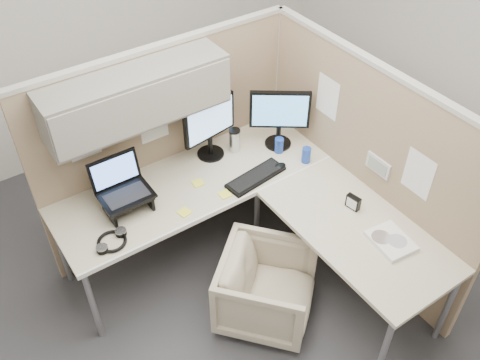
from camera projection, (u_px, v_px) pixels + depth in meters
ground at (248, 289)px, 3.96m from camera, size 4.50×4.50×0.00m
partition_back at (154, 124)px, 3.65m from camera, size 2.00×0.36×1.63m
partition_right at (359, 165)px, 3.76m from camera, size 0.07×2.03×1.63m
desk at (253, 206)px, 3.64m from camera, size 2.00×1.98×0.73m
office_chair at (267, 286)px, 3.60m from camera, size 0.83×0.82×0.62m
monitor_left at (209, 125)px, 3.80m from camera, size 0.44×0.20×0.47m
monitor_right at (280, 114)px, 3.90m from camera, size 0.38×0.29×0.47m
laptop_station at (124, 192)px, 3.48m from camera, size 0.34×0.29×0.35m
keyboard at (256, 177)px, 3.78m from camera, size 0.47×0.21×0.02m
mouse at (280, 166)px, 3.86m from camera, size 0.10×0.07×0.04m
travel_mug at (235, 140)px, 3.97m from camera, size 0.09×0.09×0.18m
soda_can_green at (306, 155)px, 3.89m from camera, size 0.07×0.07×0.12m
soda_can_silver at (279, 145)px, 3.97m from camera, size 0.07×0.07×0.12m
sticky_note_a at (184, 212)px, 3.53m from camera, size 0.09×0.09×0.01m
sticky_note_b at (225, 194)px, 3.66m from camera, size 0.08×0.08×0.01m
sticky_note_d at (198, 183)px, 3.74m from camera, size 0.08×0.08×0.01m
headphones at (112, 241)px, 3.32m from camera, size 0.24×0.24×0.03m
paper_stack at (391, 241)px, 3.32m from camera, size 0.24×0.30×0.03m
desk_clock at (353, 202)px, 3.53m from camera, size 0.06×0.10×0.10m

